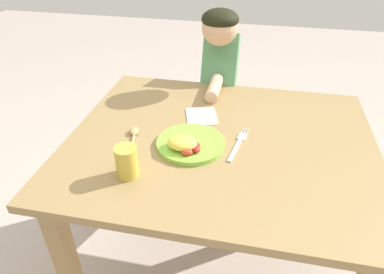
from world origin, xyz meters
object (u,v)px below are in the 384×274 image
fork (238,144)px  spoon (133,137)px  plate (189,144)px  person (219,102)px  drinking_cup (127,162)px

fork → spoon: bearing=107.3°
plate → person: (0.02, 0.61, -0.15)m
plate → drinking_cup: drinking_cup is taller
person → plate: bearing=87.7°
spoon → drinking_cup: size_ratio=2.06×
fork → drinking_cup: 0.40m
plate → spoon: bearing=177.7°
fork → drinking_cup: drinking_cup is taller
plate → drinking_cup: bearing=-130.3°
plate → spoon: 0.21m
plate → fork: 0.18m
plate → fork: plate is taller
fork → person: person is taller
fork → person: size_ratio=0.20×
fork → plate: bearing=117.6°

